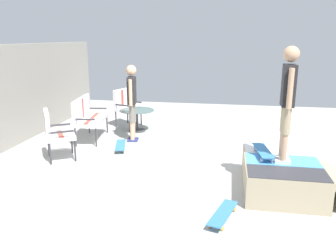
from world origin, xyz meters
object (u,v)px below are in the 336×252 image
at_px(person_skater, 288,95).
at_px(skateboard_on_ramp, 263,151).
at_px(patio_bench, 87,114).
at_px(skateboard_spare, 223,213).
at_px(patio_chair_by_wall, 54,130).
at_px(patio_chair_near_house, 125,104).
at_px(person_watching, 132,97).
at_px(skateboard_by_bench, 121,145).
at_px(skate_ramp, 283,175).
at_px(patio_table, 137,116).

relative_size(person_skater, skateboard_on_ramp, 2.18).
relative_size(patio_bench, skateboard_spare, 1.59).
height_order(person_skater, skateboard_on_ramp, person_skater).
relative_size(patio_bench, patio_chair_by_wall, 1.29).
bearing_deg(patio_bench, person_skater, -117.37).
distance_m(patio_chair_near_house, person_watching, 1.56).
distance_m(skateboard_by_bench, skateboard_spare, 3.52).
relative_size(person_skater, skateboard_spare, 2.17).
distance_m(skate_ramp, person_skater, 1.31).
relative_size(skate_ramp, patio_table, 2.05).
distance_m(skate_ramp, skateboard_spare, 1.47).
distance_m(patio_bench, skateboard_spare, 4.67).
distance_m(patio_chair_by_wall, skateboard_by_bench, 1.48).
bearing_deg(patio_chair_near_house, patio_table, -136.75).
height_order(skate_ramp, patio_chair_by_wall, patio_chair_by_wall).
bearing_deg(patio_bench, person_watching, -86.29).
bearing_deg(skate_ramp, patio_chair_near_house, 46.49).
relative_size(person_watching, skateboard_spare, 2.18).
xyz_separation_m(person_watching, person_skater, (-2.25, -3.09, 0.50)).
relative_size(patio_bench, person_watching, 0.73).
bearing_deg(patio_chair_by_wall, patio_table, -23.96).
xyz_separation_m(patio_chair_by_wall, person_watching, (1.52, -1.18, 0.45)).
height_order(person_watching, skateboard_spare, person_watching).
xyz_separation_m(patio_bench, patio_table, (0.93, -0.98, -0.21)).
relative_size(patio_chair_by_wall, patio_table, 1.13).
relative_size(patio_table, person_watching, 0.50).
bearing_deg(person_skater, patio_chair_by_wall, 80.36).
bearing_deg(person_watching, skate_ramp, -124.84).
bearing_deg(skateboard_by_bench, patio_chair_by_wall, 128.56).
relative_size(patio_table, person_skater, 0.50).
bearing_deg(person_watching, skateboard_on_ramp, -125.84).
relative_size(person_skater, skateboard_by_bench, 2.17).
bearing_deg(person_watching, patio_chair_near_house, 23.73).
height_order(patio_bench, patio_chair_by_wall, same).
bearing_deg(patio_chair_near_house, skate_ramp, -133.51).
relative_size(skateboard_by_bench, skateboard_spare, 1.00).
bearing_deg(person_watching, patio_table, 8.21).
distance_m(person_skater, skateboard_spare, 2.03).
bearing_deg(skateboard_by_bench, patio_chair_near_house, 13.96).
relative_size(patio_bench, person_skater, 0.73).
height_order(skate_ramp, person_watching, person_watching).
relative_size(patio_chair_near_house, patio_table, 1.13).
height_order(patio_chair_by_wall, skateboard_by_bench, patio_chair_by_wall).
distance_m(skate_ramp, skateboard_by_bench, 3.59).
xyz_separation_m(person_watching, skateboard_spare, (-3.32, -2.21, -0.98)).
bearing_deg(patio_chair_near_house, skateboard_spare, -149.02).
relative_size(patio_bench, patio_table, 1.46).
xyz_separation_m(patio_table, person_watching, (-0.86, -0.12, 0.66)).
height_order(patio_chair_by_wall, skateboard_on_ramp, patio_chair_by_wall).
bearing_deg(skateboard_on_ramp, patio_chair_near_house, 45.14).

